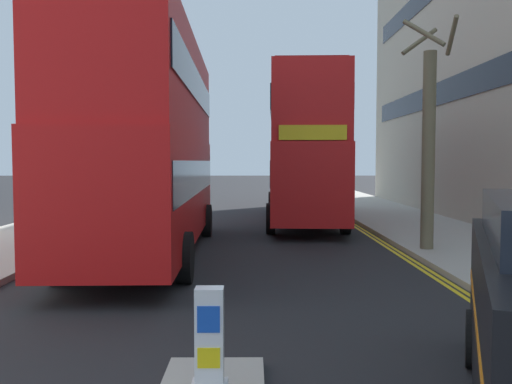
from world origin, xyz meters
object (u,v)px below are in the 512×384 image
object	(u,v)px
double_decker_bus_away	(150,139)
double_decker_bus_oncoming	(303,146)
keep_left_bollard	(210,348)
pedestrian_far	(341,190)

from	to	relation	value
double_decker_bus_away	double_decker_bus_oncoming	world-z (taller)	same
keep_left_bollard	pedestrian_far	world-z (taller)	pedestrian_far
pedestrian_far	double_decker_bus_oncoming	bearing A→B (deg)	-114.09
double_decker_bus_oncoming	double_decker_bus_away	bearing A→B (deg)	-122.91
double_decker_bus_away	double_decker_bus_oncoming	distance (m)	8.61
keep_left_bollard	pedestrian_far	xyz separation A→B (m)	(4.85, 21.41, 0.38)
keep_left_bollard	pedestrian_far	bearing A→B (deg)	77.22
double_decker_bus_away	pedestrian_far	distance (m)	14.65
double_decker_bus_oncoming	pedestrian_far	bearing A→B (deg)	65.91
double_decker_bus_away	double_decker_bus_oncoming	size ratio (longest dim) A/B	1.00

